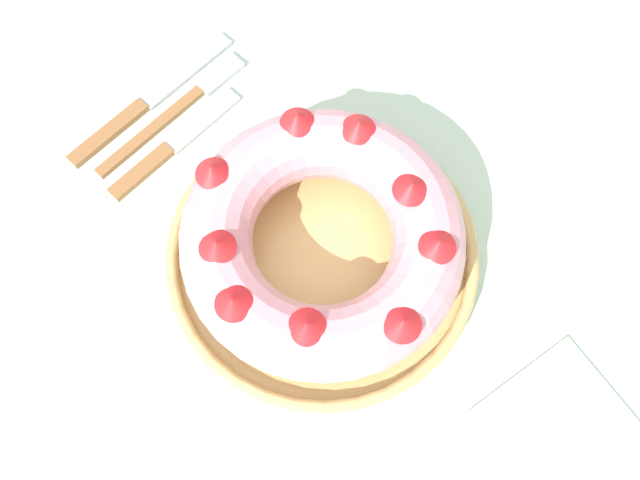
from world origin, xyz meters
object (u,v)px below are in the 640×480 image
bundt_cake (320,240)px  napkin (582,453)px  serving_dish (320,257)px  cake_knife (167,150)px  serving_knife (142,106)px  fork (182,106)px

bundt_cake → napkin: bundt_cake is taller
serving_dish → cake_knife: size_ratio=1.76×
serving_knife → bundt_cake: bearing=2.8°
serving_dish → serving_knife: bearing=-178.5°
serving_knife → cake_knife: bearing=-13.6°
cake_knife → napkin: 0.50m
serving_knife → napkin: size_ratio=1.30×
serving_dish → bundt_cake: bundt_cake is taller
bundt_cake → serving_knife: bearing=-178.5°
serving_knife → cake_knife: 0.06m
cake_knife → bundt_cake: bearing=0.9°
fork → serving_knife: bearing=-131.8°
cake_knife → napkin: (0.49, 0.05, -0.00)m
serving_dish → serving_knife: (-0.26, -0.01, -0.01)m
serving_dish → napkin: serving_dish is taller
fork → serving_knife: (-0.03, -0.03, 0.00)m
fork → cake_knife: size_ratio=1.17×
bundt_cake → napkin: size_ratio=1.51×
serving_knife → serving_dish: bearing=2.8°
fork → napkin: 0.52m
serving_dish → cake_knife: serving_dish is taller
serving_dish → bundt_cake: bearing=146.4°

